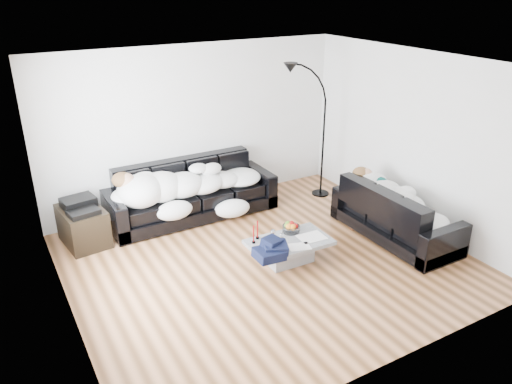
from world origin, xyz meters
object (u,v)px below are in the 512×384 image
sofa_right (396,212)px  candle_left (254,234)px  fruit_bowl (291,227)px  floor_lamp (323,138)px  sleeper_back (192,179)px  sleeper_right (398,197)px  wine_glass_c (282,239)px  wine_glass_b (272,240)px  sofa_back (192,191)px  shoes (360,222)px  stereo (80,205)px  av_cabinet (83,226)px  wine_glass_a (273,235)px  coffee_table (289,251)px  candle_right (257,230)px

sofa_right → candle_left: 2.20m
fruit_bowl → floor_lamp: size_ratio=0.12×
sleeper_back → sleeper_right: (2.29, -2.06, -0.02)m
wine_glass_c → candle_left: bearing=142.9°
fruit_bowl → wine_glass_c: wine_glass_c is taller
wine_glass_b → sofa_back: bearing=98.6°
sofa_right → shoes: bearing=19.7°
stereo → wine_glass_b: bearing=-52.6°
av_cabinet → sofa_right: bearing=-33.9°
sofa_right → wine_glass_b: size_ratio=12.47×
stereo → floor_lamp: floor_lamp is taller
sofa_back → sleeper_right: bearing=-42.7°
wine_glass_b → candle_left: size_ratio=0.62×
wine_glass_c → sleeper_right: bearing=-3.9°
fruit_bowl → wine_glass_a: 0.34m
wine_glass_c → stereo: bearing=137.6°
sofa_back → sleeper_back: (0.00, -0.05, 0.21)m
stereo → sofa_back: bearing=-7.3°
sleeper_right → coffee_table: sleeper_right is taller
shoes → av_cabinet: size_ratio=0.62×
wine_glass_b → stereo: (-1.99, 1.87, 0.21)m
wine_glass_b → floor_lamp: bearing=38.9°
stereo → floor_lamp: 4.01m
candle_left → floor_lamp: size_ratio=0.12×
wine_glass_c → shoes: 1.76m
wine_glass_b → shoes: size_ratio=0.32×
candle_left → wine_glass_c: bearing=-37.1°
sofa_back → wine_glass_a: size_ratio=16.59×
floor_lamp → wine_glass_c: bearing=-114.1°
sleeper_right → stereo: size_ratio=3.79×
wine_glass_a → floor_lamp: size_ratio=0.08×
sofa_right → wine_glass_a: 1.93m
wine_glass_a → shoes: size_ratio=0.33×
sofa_right → candle_right: size_ratio=7.41×
coffee_table → wine_glass_a: bearing=146.9°
sleeper_back → wine_glass_a: size_ratio=14.04×
sofa_right → av_cabinet: (-3.98, 2.05, -0.12)m
wine_glass_b → sleeper_back: bearing=98.8°
wine_glass_b → wine_glass_c: (0.13, -0.05, 0.01)m
candle_right → wine_glass_b: bearing=-74.4°
wine_glass_a → wine_glass_c: wine_glass_c is taller
wine_glass_c → av_cabinet: (-2.11, 1.93, -0.13)m
sleeper_right → coffee_table: bearing=84.3°
sleeper_back → candle_right: 1.66m
wine_glass_b → floor_lamp: (1.99, 1.60, 0.63)m
wine_glass_c → sofa_right: bearing=-3.9°
sofa_right → fruit_bowl: sofa_right is taller
sleeper_right → shoes: (-0.19, 0.52, -0.57)m
coffee_table → candle_left: 0.55m
coffee_table → stereo: stereo is taller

